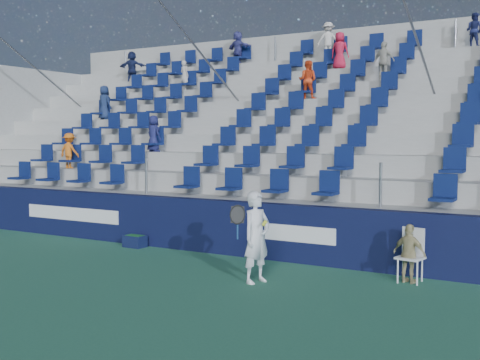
# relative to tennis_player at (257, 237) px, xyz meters

# --- Properties ---
(ground) EXTENTS (70.00, 70.00, 0.00)m
(ground) POSITION_rel_tennis_player_xyz_m (-1.51, -1.15, -0.82)
(ground) COLOR #2F6E51
(ground) RESTS_ON ground
(sponsor_wall) EXTENTS (24.00, 0.32, 1.20)m
(sponsor_wall) POSITION_rel_tennis_player_xyz_m (-1.51, 2.00, -0.22)
(sponsor_wall) COLOR #0F1338
(sponsor_wall) RESTS_ON ground
(grandstand) EXTENTS (24.00, 8.17, 6.63)m
(grandstand) POSITION_rel_tennis_player_xyz_m (-1.52, 7.10, 1.31)
(grandstand) COLOR #AAAAA5
(grandstand) RESTS_ON ground
(tennis_player) EXTENTS (0.69, 0.68, 1.64)m
(tennis_player) POSITION_rel_tennis_player_xyz_m (0.00, 0.00, 0.00)
(tennis_player) COLOR silver
(tennis_player) RESTS_ON ground
(line_judge_chair) EXTENTS (0.50, 0.51, 0.97)m
(line_judge_chair) POSITION_rel_tennis_player_xyz_m (2.37, 1.50, -0.27)
(line_judge_chair) COLOR white
(line_judge_chair) RESTS_ON ground
(line_judge) EXTENTS (0.67, 0.40, 1.06)m
(line_judge) POSITION_rel_tennis_player_xyz_m (2.37, 1.35, -0.29)
(line_judge) COLOR tan
(line_judge) RESTS_ON ground
(ball_bin) EXTENTS (0.52, 0.35, 0.29)m
(ball_bin) POSITION_rel_tennis_player_xyz_m (-4.19, 1.60, -0.67)
(ball_bin) COLOR #0F173A
(ball_bin) RESTS_ON ground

